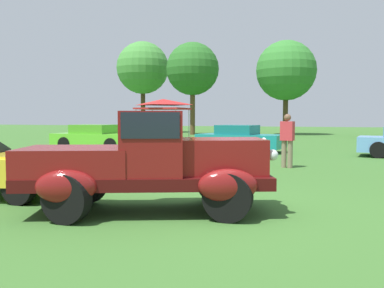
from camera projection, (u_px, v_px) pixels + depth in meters
name	position (u px, v px, depth m)	size (l,w,h in m)	color
ground_plane	(198.00, 210.00, 7.16)	(120.00, 120.00, 0.00)	#386628
feature_pickup_truck	(148.00, 161.00, 6.98)	(4.33, 2.84, 1.70)	#400B0B
show_car_lime	(96.00, 138.00, 19.87)	(4.34, 1.96, 1.22)	#60C62D
show_car_teal	(240.00, 139.00, 18.94)	(4.09, 2.35, 1.22)	teal
spectator_near_truck	(287.00, 139.00, 13.02)	(0.45, 0.34, 1.69)	#7F7056
canopy_tent_left_field	(163.00, 104.00, 26.16)	(2.86, 2.86, 2.71)	#B7B7BC
treeline_far_left	(143.00, 68.00, 40.55)	(5.08, 5.08, 8.89)	#47331E
treeline_mid_left	(193.00, 69.00, 36.44)	(4.63, 4.63, 8.10)	brown
treeline_center	(286.00, 71.00, 36.03)	(5.19, 5.19, 8.18)	#47331E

